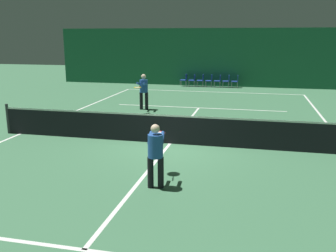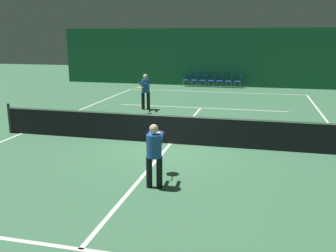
# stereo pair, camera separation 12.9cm
# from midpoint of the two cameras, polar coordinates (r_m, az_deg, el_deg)

# --- Properties ---
(ground_plane) EXTENTS (60.00, 60.00, 0.00)m
(ground_plane) POSITION_cam_midpoint_polar(r_m,az_deg,el_deg) (12.19, 0.00, -2.69)
(ground_plane) COLOR #3D704C
(backdrop_curtain) EXTENTS (23.00, 0.12, 3.94)m
(backdrop_curtain) POSITION_cam_midpoint_polar(r_m,az_deg,el_deg) (26.37, 7.39, 10.31)
(backdrop_curtain) COLOR #1E5B3D
(backdrop_curtain) RESTS_ON ground
(court_line_baseline_far) EXTENTS (11.00, 0.10, 0.00)m
(court_line_baseline_far) POSITION_cam_midpoint_polar(r_m,az_deg,el_deg) (23.70, 6.53, 5.19)
(court_line_baseline_far) COLOR white
(court_line_baseline_far) RESTS_ON ground
(court_line_service_far) EXTENTS (8.25, 0.10, 0.00)m
(court_line_service_far) POSITION_cam_midpoint_polar(r_m,az_deg,el_deg) (18.32, 4.52, 2.78)
(court_line_service_far) COLOR white
(court_line_service_far) RESTS_ON ground
(court_line_service_near) EXTENTS (8.25, 0.10, 0.00)m
(court_line_service_near) POSITION_cam_midpoint_polar(r_m,az_deg,el_deg) (6.60, -13.26, -17.91)
(court_line_service_near) COLOR white
(court_line_service_near) RESTS_ON ground
(court_line_sideline_left) EXTENTS (0.10, 23.80, 0.00)m
(court_line_sideline_left) POSITION_cam_midpoint_polar(r_m,az_deg,el_deg) (14.42, -21.82, -1.11)
(court_line_sideline_left) COLOR white
(court_line_sideline_left) RESTS_ON ground
(court_line_centre) EXTENTS (0.10, 12.80, 0.00)m
(court_line_centre) POSITION_cam_midpoint_polar(r_m,az_deg,el_deg) (12.19, 0.00, -2.68)
(court_line_centre) COLOR white
(court_line_centre) RESTS_ON ground
(tennis_net) EXTENTS (12.00, 0.10, 1.07)m
(tennis_net) POSITION_cam_midpoint_polar(r_m,az_deg,el_deg) (12.06, 0.00, -0.36)
(tennis_net) COLOR black
(tennis_net) RESTS_ON ground
(player_near) EXTENTS (0.55, 1.32, 1.50)m
(player_near) POSITION_cam_midpoint_polar(r_m,az_deg,el_deg) (8.52, -2.34, -3.76)
(player_near) COLOR black
(player_near) RESTS_ON ground
(player_far) EXTENTS (0.42, 1.36, 1.68)m
(player_far) POSITION_cam_midpoint_polar(r_m,az_deg,el_deg) (17.69, -3.97, 5.61)
(player_far) COLOR black
(player_far) RESTS_ON ground
(courtside_chair_0) EXTENTS (0.44, 0.44, 0.84)m
(courtside_chair_0) POSITION_cam_midpoint_polar(r_m,az_deg,el_deg) (26.26, 2.40, 7.14)
(courtside_chair_0) COLOR #99999E
(courtside_chair_0) RESTS_ON ground
(courtside_chair_1) EXTENTS (0.44, 0.44, 0.84)m
(courtside_chair_1) POSITION_cam_midpoint_polar(r_m,az_deg,el_deg) (26.16, 3.67, 7.10)
(courtside_chair_1) COLOR #99999E
(courtside_chair_1) RESTS_ON ground
(courtside_chair_2) EXTENTS (0.44, 0.44, 0.84)m
(courtside_chair_2) POSITION_cam_midpoint_polar(r_m,az_deg,el_deg) (26.07, 4.96, 7.06)
(courtside_chair_2) COLOR #99999E
(courtside_chair_2) RESTS_ON ground
(courtside_chair_3) EXTENTS (0.44, 0.44, 0.84)m
(courtside_chair_3) POSITION_cam_midpoint_polar(r_m,az_deg,el_deg) (26.00, 6.25, 7.01)
(courtside_chair_3) COLOR #99999E
(courtside_chair_3) RESTS_ON ground
(courtside_chair_4) EXTENTS (0.44, 0.44, 0.84)m
(courtside_chair_4) POSITION_cam_midpoint_polar(r_m,az_deg,el_deg) (25.93, 7.55, 6.96)
(courtside_chair_4) COLOR #99999E
(courtside_chair_4) RESTS_ON ground
(courtside_chair_5) EXTENTS (0.44, 0.44, 0.84)m
(courtside_chair_5) POSITION_cam_midpoint_polar(r_m,az_deg,el_deg) (25.88, 8.85, 6.90)
(courtside_chair_5) COLOR #99999E
(courtside_chair_5) RESTS_ON ground
(courtside_chair_6) EXTENTS (0.44, 0.44, 0.84)m
(courtside_chair_6) POSITION_cam_midpoint_polar(r_m,az_deg,el_deg) (25.85, 10.16, 6.84)
(courtside_chair_6) COLOR #99999E
(courtside_chair_6) RESTS_ON ground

